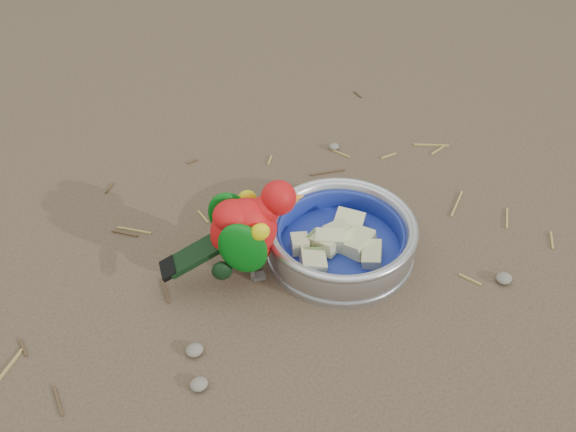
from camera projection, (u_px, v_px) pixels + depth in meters
ground at (295, 297)px, 0.91m from camera, size 60.00×60.00×0.00m
food_bowl at (340, 250)px, 0.97m from camera, size 0.22×0.22×0.02m
bowl_wall at (341, 235)px, 0.95m from camera, size 0.22×0.22×0.04m
fruit_wedges at (341, 239)px, 0.95m from camera, size 0.13×0.13×0.03m
lory_parrot at (247, 236)px, 0.89m from camera, size 0.21×0.14×0.15m
ground_debris at (277, 274)px, 0.94m from camera, size 0.90×0.80×0.01m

